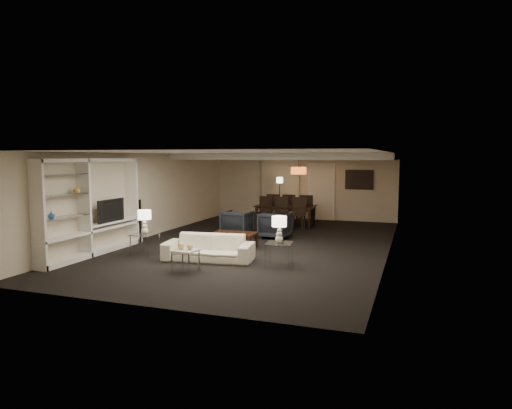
{
  "coord_description": "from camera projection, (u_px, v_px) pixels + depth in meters",
  "views": [
    {
      "loc": [
        4.1,
        -11.61,
        2.39
      ],
      "look_at": [
        0.0,
        0.0,
        1.1
      ],
      "focal_mm": 32.0,
      "sensor_mm": 36.0,
      "label": 1
    }
  ],
  "objects": [
    {
      "name": "floor",
      "position": [
        256.0,
        244.0,
        12.49
      ],
      "size": [
        11.0,
        11.0,
        0.0
      ],
      "primitive_type": "plane",
      "color": "black",
      "rests_on": "ground"
    },
    {
      "name": "ceiling",
      "position": [
        256.0,
        153.0,
        12.23
      ],
      "size": [
        7.0,
        11.0,
        0.02
      ],
      "primitive_type": "cube",
      "color": "silver",
      "rests_on": "ground"
    },
    {
      "name": "wall_back",
      "position": [
        304.0,
        187.0,
        17.52
      ],
      "size": [
        7.0,
        0.02,
        2.5
      ],
      "primitive_type": "cube",
      "color": "beige",
      "rests_on": "ground"
    },
    {
      "name": "wall_front",
      "position": [
        140.0,
        229.0,
        7.21
      ],
      "size": [
        7.0,
        0.02,
        2.5
      ],
      "primitive_type": "cube",
      "color": "beige",
      "rests_on": "ground"
    },
    {
      "name": "wall_left",
      "position": [
        145.0,
        195.0,
        13.52
      ],
      "size": [
        0.02,
        11.0,
        2.5
      ],
      "primitive_type": "cube",
      "color": "beige",
      "rests_on": "ground"
    },
    {
      "name": "wall_right",
      "position": [
        390.0,
        203.0,
        11.2
      ],
      "size": [
        0.02,
        11.0,
        2.5
      ],
      "primitive_type": "cube",
      "color": "beige",
      "rests_on": "ground"
    },
    {
      "name": "ceiling_soffit",
      "position": [
        290.0,
        156.0,
        15.52
      ],
      "size": [
        7.0,
        4.0,
        0.2
      ],
      "primitive_type": "cube",
      "color": "silver",
      "rests_on": "ceiling"
    },
    {
      "name": "curtains",
      "position": [
        281.0,
        187.0,
        17.75
      ],
      "size": [
        1.5,
        0.12,
        2.4
      ],
      "primitive_type": "cube",
      "color": "beige",
      "rests_on": "wall_back"
    },
    {
      "name": "door",
      "position": [
        321.0,
        192.0,
        17.28
      ],
      "size": [
        0.9,
        0.05,
        2.1
      ],
      "primitive_type": "cube",
      "color": "silver",
      "rests_on": "wall_back"
    },
    {
      "name": "painting",
      "position": [
        359.0,
        180.0,
        16.76
      ],
      "size": [
        0.95,
        0.04,
        0.65
      ],
      "primitive_type": "cube",
      "color": "#142D38",
      "rests_on": "wall_back"
    },
    {
      "name": "media_unit",
      "position": [
        91.0,
        207.0,
        11.03
      ],
      "size": [
        0.38,
        3.4,
        2.35
      ],
      "primitive_type": null,
      "color": "white",
      "rests_on": "wall_left"
    },
    {
      "name": "pendant_light",
      "position": [
        299.0,
        171.0,
        15.48
      ],
      "size": [
        0.52,
        0.52,
        0.24
      ],
      "primitive_type": "cylinder",
      "color": "#D8591E",
      "rests_on": "ceiling_soffit"
    },
    {
      "name": "sofa",
      "position": [
        209.0,
        248.0,
        10.52
      ],
      "size": [
        2.14,
        1.07,
        0.6
      ],
      "primitive_type": "imported",
      "rotation": [
        0.0,
        0.0,
        0.13
      ],
      "color": "beige",
      "rests_on": "floor"
    },
    {
      "name": "coffee_table",
      "position": [
        235.0,
        240.0,
        12.03
      ],
      "size": [
        1.13,
        0.67,
        0.4
      ],
      "primitive_type": null,
      "rotation": [
        0.0,
        0.0,
        0.01
      ],
      "color": "black",
      "rests_on": "floor"
    },
    {
      "name": "armchair_left",
      "position": [
        237.0,
        223.0,
        13.81
      ],
      "size": [
        0.86,
        0.88,
        0.76
      ],
      "primitive_type": "imported",
      "rotation": [
        0.0,
        0.0,
        3.09
      ],
      "color": "black",
      "rests_on": "floor"
    },
    {
      "name": "armchair_right",
      "position": [
        275.0,
        225.0,
        13.41
      ],
      "size": [
        0.9,
        0.92,
        0.76
      ],
      "primitive_type": "imported",
      "rotation": [
        0.0,
        0.0,
        3.04
      ],
      "color": "black",
      "rests_on": "floor"
    },
    {
      "name": "side_table_left",
      "position": [
        145.0,
        245.0,
        11.09
      ],
      "size": [
        0.58,
        0.58,
        0.53
      ],
      "primitive_type": null,
      "rotation": [
        0.0,
        0.0,
        -0.02
      ],
      "color": "white",
      "rests_on": "floor"
    },
    {
      "name": "side_table_right",
      "position": [
        279.0,
        255.0,
        9.96
      ],
      "size": [
        0.62,
        0.62,
        0.53
      ],
      "primitive_type": null,
      "rotation": [
        0.0,
        0.0,
        0.11
      ],
      "color": "silver",
      "rests_on": "floor"
    },
    {
      "name": "table_lamp_left",
      "position": [
        145.0,
        222.0,
        11.03
      ],
      "size": [
        0.36,
        0.36,
        0.58
      ],
      "primitive_type": null,
      "rotation": [
        0.0,
        0.0,
        -0.13
      ],
      "color": "beige",
      "rests_on": "side_table_left"
    },
    {
      "name": "table_lamp_right",
      "position": [
        279.0,
        229.0,
        9.9
      ],
      "size": [
        0.36,
        0.36,
        0.58
      ],
      "primitive_type": null,
      "rotation": [
        0.0,
        0.0,
        -0.13
      ],
      "color": "beige",
      "rests_on": "side_table_right"
    },
    {
      "name": "marble_table",
      "position": [
        186.0,
        261.0,
        9.5
      ],
      "size": [
        0.5,
        0.5,
        0.47
      ],
      "primitive_type": null,
      "rotation": [
        0.0,
        0.0,
        -0.07
      ],
      "color": "silver",
      "rests_on": "floor"
    },
    {
      "name": "gold_gourd_a",
      "position": [
        181.0,
        246.0,
        9.5
      ],
      "size": [
        0.15,
        0.15,
        0.15
      ],
      "primitive_type": "sphere",
      "color": "#D9B273",
      "rests_on": "marble_table"
    },
    {
      "name": "gold_gourd_b",
      "position": [
        190.0,
        247.0,
        9.43
      ],
      "size": [
        0.13,
        0.13,
        0.13
      ],
      "primitive_type": "sphere",
      "color": "tan",
      "rests_on": "marble_table"
    },
    {
      "name": "television",
      "position": [
        108.0,
        210.0,
        11.57
      ],
      "size": [
        1.0,
        0.13,
        0.57
      ],
      "primitive_type": "imported",
      "rotation": [
        0.0,
        0.0,
        1.57
      ],
      "color": "black",
      "rests_on": "media_unit"
    },
    {
      "name": "vase_blue",
      "position": [
        51.0,
        215.0,
        9.82
      ],
      "size": [
        0.15,
        0.15,
        0.16
      ],
      "primitive_type": "imported",
      "color": "#2554A1",
      "rests_on": "media_unit"
    },
    {
      "name": "vase_amber",
      "position": [
        77.0,
        189.0,
        10.52
      ],
      "size": [
        0.16,
        0.16,
        0.17
      ],
      "primitive_type": "imported",
      "color": "gold",
      "rests_on": "media_unit"
    },
    {
      "name": "floor_speaker",
      "position": [
        139.0,
        221.0,
        12.74
      ],
      "size": [
        0.16,
        0.16,
        1.2
      ],
      "primitive_type": "cube",
      "rotation": [
        0.0,
        0.0,
        0.29
      ],
      "color": "black",
      "rests_on": "floor"
    },
    {
      "name": "dining_table",
      "position": [
        285.0,
        216.0,
        15.75
      ],
      "size": [
        2.07,
        1.21,
        0.71
      ],
      "primitive_type": "imported",
      "rotation": [
        0.0,
        0.0,
        0.04
      ],
      "color": "black",
      "rests_on": "floor"
    },
    {
      "name": "chair_nl",
      "position": [
        263.0,
        212.0,
        15.32
      ],
      "size": [
        0.55,
        0.55,
        1.06
      ],
      "primitive_type": null,
      "rotation": [
        0.0,
        0.0,
        -0.13
      ],
      "color": "black",
      "rests_on": "floor"
    },
    {
      "name": "chair_nm",
      "position": [
        280.0,
        213.0,
        15.12
      ],
      "size": [
        0.52,
        0.52,
        1.06
      ],
      "primitive_type": null,
      "rotation": [
        0.0,
        0.0,
        0.05
      ],
      "color": "black",
      "rests_on": "floor"
    },
    {
      "name": "chair_nr",
      "position": [
        298.0,
        214.0,
        14.92
      ],
      "size": [
        0.51,
        0.51,
        1.06
      ],
      "primitive_type": null,
      "rotation": [
        0.0,
        0.0,
        0.04
      ],
      "color": "black",
      "rests_on": "floor"
    },
    {
      "name": "chair_fl",
      "position": [
        274.0,
        208.0,
        16.54
      ],
      "size": [
        0.49,
        0.49,
        1.06
      ],
      "primitive_type": null,
      "rotation": [
        0.0,
        0.0,
        3.15
      ],
      "color": "black",
      "rests_on": "floor"
    },
    {
      "name": "chair_fm",
      "position": [
        290.0,
        209.0,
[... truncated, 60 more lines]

